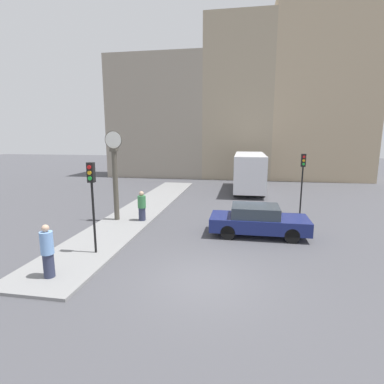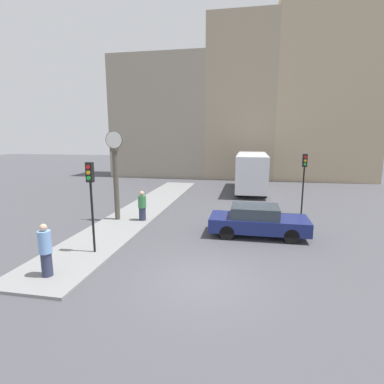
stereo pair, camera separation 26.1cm
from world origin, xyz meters
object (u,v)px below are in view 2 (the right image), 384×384
(sedan_car, at_px, (257,221))
(street_clock, at_px, (116,175))
(traffic_light_far, at_px, (304,171))
(pedestrian_blue_stripe, at_px, (46,250))
(bus_distant, at_px, (252,170))
(traffic_light_near, at_px, (91,188))
(pedestrian_green_hoodie, at_px, (142,206))

(sedan_car, relative_size, street_clock, 0.94)
(traffic_light_far, distance_m, pedestrian_blue_stripe, 14.24)
(sedan_car, height_order, bus_distant, bus_distant)
(traffic_light_far, bearing_deg, street_clock, -161.18)
(traffic_light_near, distance_m, traffic_light_far, 12.25)
(street_clock, distance_m, pedestrian_blue_stripe, 7.06)
(bus_distant, bearing_deg, street_clock, -124.46)
(bus_distant, xyz_separation_m, pedestrian_green_hoodie, (-5.89, -10.59, -0.89))
(sedan_car, xyz_separation_m, pedestrian_green_hoodie, (-6.12, 1.17, 0.16))
(bus_distant, xyz_separation_m, traffic_light_near, (-6.19, -15.30, 0.88))
(street_clock, height_order, pedestrian_blue_stripe, street_clock)
(bus_distant, xyz_separation_m, pedestrian_blue_stripe, (-6.67, -17.51, -0.80))
(sedan_car, bearing_deg, street_clock, 171.77)
(traffic_light_near, bearing_deg, pedestrian_green_hoodie, 86.38)
(traffic_light_far, relative_size, street_clock, 0.75)
(bus_distant, relative_size, pedestrian_blue_stripe, 4.40)
(traffic_light_near, bearing_deg, street_clock, 103.70)
(street_clock, xyz_separation_m, pedestrian_blue_stripe, (0.65, -6.85, -1.61))
(pedestrian_blue_stripe, bearing_deg, pedestrian_green_hoodie, 83.58)
(traffic_light_near, xyz_separation_m, pedestrian_blue_stripe, (-0.48, -2.21, -1.68))
(bus_distant, height_order, traffic_light_far, traffic_light_far)
(sedan_car, height_order, street_clock, street_clock)
(sedan_car, relative_size, traffic_light_far, 1.25)
(sedan_car, distance_m, pedestrian_green_hoodie, 6.23)
(pedestrian_green_hoodie, bearing_deg, traffic_light_far, 21.17)
(street_clock, xyz_separation_m, pedestrian_green_hoodie, (1.43, 0.07, -1.70))
(traffic_light_near, bearing_deg, sedan_car, 28.89)
(sedan_car, height_order, traffic_light_far, traffic_light_far)
(sedan_car, relative_size, pedestrian_green_hoodie, 2.80)
(bus_distant, height_order, pedestrian_green_hoodie, bus_distant)
(traffic_light_far, distance_m, street_clock, 10.87)
(traffic_light_far, relative_size, pedestrian_blue_stripe, 2.03)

